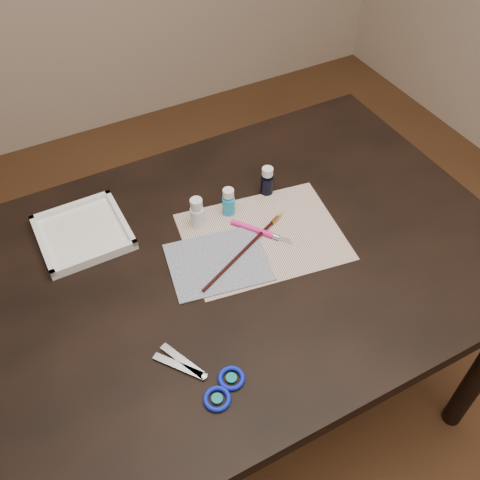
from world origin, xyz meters
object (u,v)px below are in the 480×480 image
canvas (218,262)px  scissors (195,375)px  paper (263,236)px  paint_bottle_white (197,213)px  palette_tray (83,232)px  paint_bottle_cyan (229,202)px  paint_bottle_navy (267,181)px

canvas → scissors: bearing=-125.3°
paper → scissors: 0.41m
paint_bottle_white → palette_tray: paint_bottle_white is taller
paint_bottle_white → paint_bottle_cyan: 0.09m
paint_bottle_cyan → paint_bottle_white: bearing=-179.1°
paper → paint_bottle_white: paint_bottle_white is taller
canvas → paper: bearing=10.4°
canvas → scissors: size_ratio=1.09×
canvas → paint_bottle_navy: bearing=35.8°
paint_bottle_cyan → scissors: (-0.27, -0.38, -0.03)m
paint_bottle_cyan → palette_tray: paint_bottle_cyan is taller
paper → canvas: (-0.13, -0.02, 0.00)m
paint_bottle_white → palette_tray: 0.28m
canvas → palette_tray: 0.35m
paper → palette_tray: palette_tray is taller
paper → paint_bottle_cyan: (-0.04, 0.11, 0.04)m
scissors → palette_tray: (-0.08, 0.48, 0.01)m
palette_tray → paint_bottle_cyan: bearing=-15.1°
paper → paint_bottle_navy: (0.09, 0.14, 0.04)m
paper → paint_bottle_cyan: 0.13m
paint_bottle_white → palette_tray: bearing=160.0°
paper → paint_bottle_white: size_ratio=4.51×
palette_tray → paint_bottle_navy: bearing=-8.6°
paint_bottle_white → paint_bottle_cyan: (0.09, 0.00, -0.00)m
paper → scissors: size_ratio=1.82×
canvas → paint_bottle_white: paint_bottle_white is taller
paper → paint_bottle_navy: paint_bottle_navy is taller
canvas → paint_bottle_cyan: size_ratio=2.92×
paint_bottle_white → paint_bottle_cyan: bearing=0.9°
paper → scissors: scissors is taller
paint_bottle_white → scissors: size_ratio=0.40×
paint_bottle_navy → palette_tray: size_ratio=0.39×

